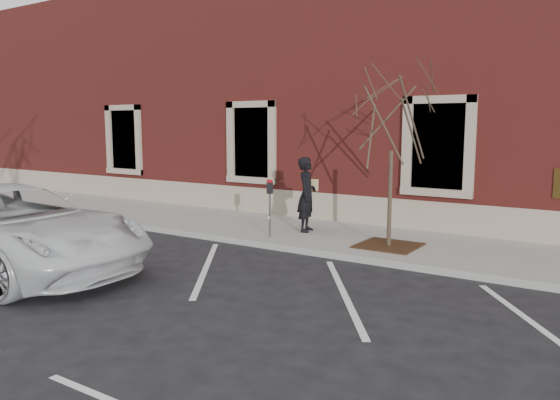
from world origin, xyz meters
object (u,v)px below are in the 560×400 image
Objects in this scene: man at (307,194)px; sapling at (392,124)px; parking_meter at (270,197)px; white_truck at (8,229)px.

sapling reaches higher than man.
white_truck is (-2.85, -5.16, -0.28)m from parking_meter.
man is 1.36× the size of parking_meter.
white_truck is at bearing -135.00° from sapling.
parking_meter is 0.23× the size of white_truck.
parking_meter is 5.90m from white_truck.
parking_meter is (-0.41, -1.12, 0.02)m from man.
man is 1.19m from parking_meter.
white_truck is (-5.78, -5.78, -2.10)m from sapling.
sapling is 0.64× the size of white_truck.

